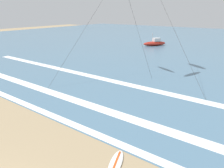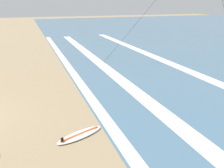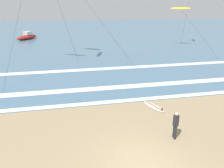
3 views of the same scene
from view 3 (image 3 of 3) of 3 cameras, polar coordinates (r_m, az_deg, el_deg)
The scene contains 9 objects.
ground_plane at distance 10.76m, azimuth 7.82°, elevation -20.13°, with size 160.00×160.00×0.00m, color #9E8763.
ocean_surface at distance 59.62m, azimuth -8.67°, elevation 13.51°, with size 140.00×90.00×0.01m, color slate.
wave_foam_shoreline at distance 16.31m, azimuth -1.34°, elevation -4.80°, with size 52.36×0.57×0.01m, color white.
wave_foam_mid_break at distance 18.95m, azimuth -2.09°, elevation -1.10°, with size 52.02×0.95×0.01m, color white.
wave_foam_outer_break at distance 24.74m, azimuth -1.32°, elevation 4.11°, with size 55.41×0.98×0.01m, color white.
surfer_foreground_main at distance 12.27m, azimuth 16.48°, elevation -9.81°, with size 0.32×0.52×1.60m.
surfboard_foreground_flat at distance 15.86m, azimuth 11.02°, elevation -5.84°, with size 1.27×2.18×0.25m.
kite_yellow_far_left at distance 39.05m, azimuth 17.73°, elevation 18.50°, with size 3.25×10.61×6.52m.
offshore_boat at distance 49.20m, azimuth -21.56°, elevation 11.56°, with size 4.42×5.21×2.70m.
Camera 3 is at (-2.94, -7.66, 6.96)m, focal length 34.58 mm.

